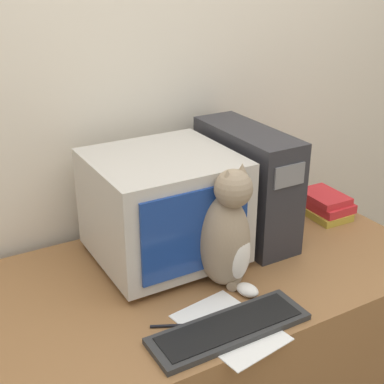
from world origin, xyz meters
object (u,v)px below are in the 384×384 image
Objects in this scene: book_stack at (325,205)px; computer_tower at (246,183)px; crt_monitor at (164,207)px; keyboard at (229,328)px; cat at (226,235)px; pen at (176,326)px.

computer_tower is at bearing 174.69° from book_stack.
crt_monitor is 0.73m from book_stack.
cat is (0.12, 0.21, 0.17)m from keyboard.
crt_monitor is at bearing 67.73° from pen.
keyboard reaches higher than pen.
computer_tower is 1.01× the size of keyboard.
computer_tower is 1.16× the size of cat.
book_stack reaches higher than keyboard.
crt_monitor reaches higher than pen.
cat reaches higher than pen.
book_stack is at bearing 21.20° from pen.
pen is at bearing -112.27° from crt_monitor.
pen is at bearing -158.80° from book_stack.
computer_tower reaches higher than book_stack.
crt_monitor is 2.18× the size of book_stack.
pen is (-0.24, -0.11, -0.17)m from cat.
cat reaches higher than keyboard.
computer_tower reaches higher than cat.
keyboard is 0.85m from book_stack.
crt_monitor is 0.34m from computer_tower.
computer_tower is 0.62m from keyboard.
cat is at bearing -134.60° from computer_tower.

